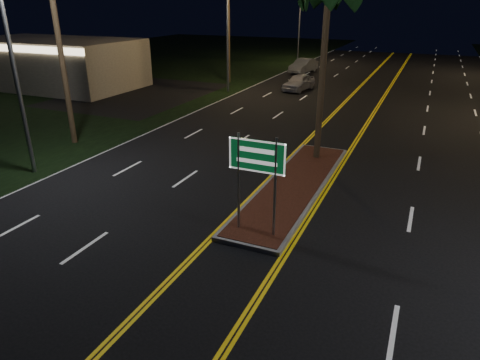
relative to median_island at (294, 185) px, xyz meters
The scene contains 10 objects.
ground 7.00m from the median_island, 90.00° to the right, with size 120.00×120.00×0.00m, color black.
grass_left 34.99m from the median_island, 149.04° to the left, with size 40.00×110.00×0.01m, color black.
median_island is the anchor object (origin of this frame).
highway_sign 4.80m from the median_island, 90.00° to the right, with size 1.80×0.08×3.20m.
commercial_building 29.13m from the median_island, 153.45° to the left, with size 15.00×8.12×4.00m.
streetlight_left_near 12.36m from the median_island, 164.22° to the right, with size 1.91×0.44×9.00m.
streetlight_left_mid 20.80m from the median_island, 121.98° to the left, with size 1.91×0.44×9.00m.
streetlight_left_far 38.89m from the median_island, 106.00° to the left, with size 1.91×0.44×9.00m.
car_near 20.66m from the median_island, 106.14° to the left, with size 2.00×4.66×1.55m, color #B4B3B9.
car_far 30.42m from the median_island, 105.37° to the left, with size 2.14×4.98×1.66m, color #A5A9AF.
Camera 1 is at (4.38, -8.39, 6.96)m, focal length 32.00 mm.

